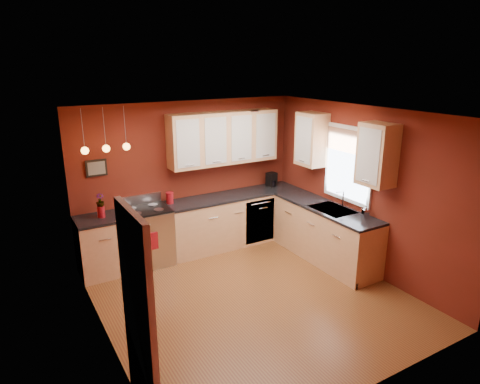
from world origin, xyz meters
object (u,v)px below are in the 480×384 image
sink (332,211)px  red_canister (170,198)px  soap_pump (366,211)px  coffee_maker (272,180)px  gas_range (147,236)px

sink → red_canister: bearing=143.3°
soap_pump → coffee_maker: bearing=96.6°
gas_range → red_canister: red_canister is taller
sink → soap_pump: (0.16, -0.55, 0.13)m
red_canister → coffee_maker: 2.06m
coffee_maker → soap_pump: coffee_maker is taller
sink → coffee_maker: (-0.09, 1.60, 0.14)m
gas_range → soap_pump: size_ratio=5.48×
gas_range → soap_pump: bearing=-36.4°
red_canister → coffee_maker: (2.06, -0.01, 0.02)m
red_canister → soap_pump: (2.31, -2.16, 0.00)m
sink → red_canister: size_ratio=3.64×
sink → gas_range: bearing=150.2°
coffee_maker → gas_range: bearing=170.3°
gas_range → coffee_maker: size_ratio=4.29×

